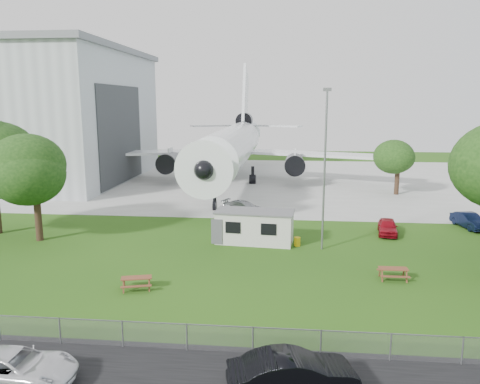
# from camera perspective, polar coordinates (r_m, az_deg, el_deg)

# --- Properties ---
(ground) EXTENTS (160.00, 160.00, 0.00)m
(ground) POSITION_cam_1_polar(r_m,az_deg,el_deg) (31.23, -4.61, -9.97)
(ground) COLOR #315E16
(concrete_apron) EXTENTS (120.00, 46.00, 0.03)m
(concrete_apron) POSITION_cam_1_polar(r_m,az_deg,el_deg) (67.82, 1.06, 1.50)
(concrete_apron) COLOR #B7B7B2
(concrete_apron) RESTS_ON ground
(airliner) EXTENTS (46.36, 47.73, 17.69)m
(airliner) POSITION_cam_1_polar(r_m,az_deg,el_deg) (65.23, -0.83, 5.78)
(airliner) COLOR white
(airliner) RESTS_ON ground
(site_cabin) EXTENTS (6.87, 3.29, 2.62)m
(site_cabin) POSITION_cam_1_polar(r_m,az_deg,el_deg) (37.48, 1.81, -4.24)
(site_cabin) COLOR beige
(site_cabin) RESTS_ON ground
(picnic_west) EXTENTS (2.13, 1.92, 0.76)m
(picnic_west) POSITION_cam_1_polar(r_m,az_deg,el_deg) (29.50, -12.46, -11.49)
(picnic_west) COLOR brown
(picnic_west) RESTS_ON ground
(picnic_east) EXTENTS (1.82, 1.52, 0.76)m
(picnic_east) POSITION_cam_1_polar(r_m,az_deg,el_deg) (31.82, 18.11, -10.09)
(picnic_east) COLOR brown
(picnic_east) RESTS_ON ground
(fence) EXTENTS (58.00, 0.04, 1.30)m
(fence) POSITION_cam_1_polar(r_m,az_deg,el_deg) (22.81, -9.05, -18.39)
(fence) COLOR gray
(fence) RESTS_ON ground
(lamp_mast) EXTENTS (0.16, 0.16, 12.00)m
(lamp_mast) POSITION_cam_1_polar(r_m,az_deg,el_deg) (35.39, 10.26, 2.43)
(lamp_mast) COLOR slate
(lamp_mast) RESTS_ON ground
(tree_west_small) EXTENTS (6.99, 6.99, 9.17)m
(tree_west_small) POSITION_cam_1_polar(r_m,az_deg,el_deg) (40.62, -23.78, 2.29)
(tree_west_small) COLOR #382619
(tree_west_small) RESTS_ON ground
(tree_far_apron) EXTENTS (5.50, 5.50, 7.68)m
(tree_far_apron) POSITION_cam_1_polar(r_m,az_deg,el_deg) (59.46, 18.77, 4.35)
(tree_far_apron) COLOR #382619
(tree_far_apron) RESTS_ON ground
(car_centre_sedan) EXTENTS (5.31, 2.95, 1.66)m
(car_centre_sedan) POSITION_cam_1_polar(r_m,az_deg,el_deg) (19.36, 6.50, -21.25)
(car_centre_sedan) COLOR black
(car_centre_sedan) RESTS_ON ground
(car_west_estate) EXTENTS (5.06, 2.39, 1.40)m
(car_west_estate) POSITION_cam_1_polar(r_m,az_deg,el_deg) (21.83, -25.91, -18.77)
(car_west_estate) COLOR silver
(car_west_estate) RESTS_ON ground
(car_ne_hatch) EXTENTS (2.12, 4.04, 1.31)m
(car_ne_hatch) POSITION_cam_1_polar(r_m,az_deg,el_deg) (41.86, 17.54, -4.07)
(car_ne_hatch) COLOR maroon
(car_ne_hatch) RESTS_ON ground
(car_ne_sedan) EXTENTS (2.26, 4.30, 1.35)m
(car_ne_sedan) POSITION_cam_1_polar(r_m,az_deg,el_deg) (46.58, 26.15, -3.17)
(car_ne_sedan) COLOR black
(car_ne_sedan) RESTS_ON ground
(car_apron_van) EXTENTS (4.81, 3.36, 1.29)m
(car_apron_van) POSITION_cam_1_polar(r_m,az_deg,el_deg) (47.19, 0.45, -1.89)
(car_apron_van) COLOR #A5A8AC
(car_apron_van) RESTS_ON ground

